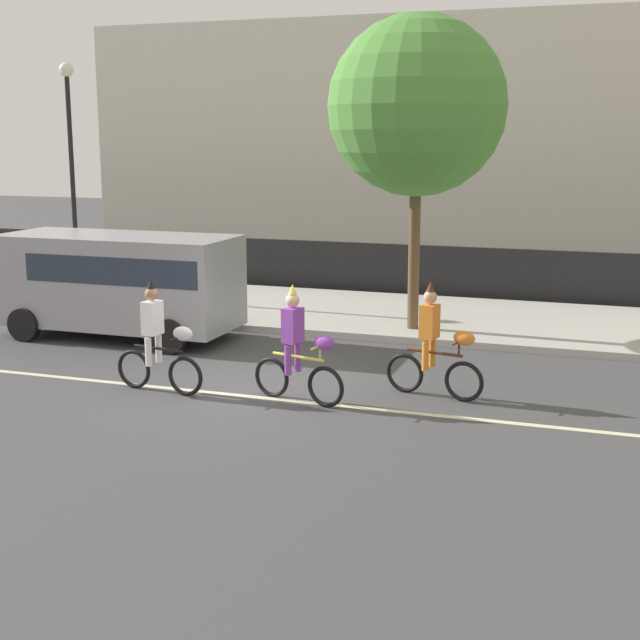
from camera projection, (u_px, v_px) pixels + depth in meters
ground_plane at (252, 388)px, 15.19m from camera, size 80.00×80.00×0.00m
road_centre_line at (240, 395)px, 14.72m from camera, size 36.00×0.14×0.01m
sidewalk_curb at (360, 313)px, 21.19m from camera, size 60.00×5.00×0.15m
fence_line at (391, 270)px, 23.75m from camera, size 40.00×0.08×1.40m
building_backdrop at (520, 144)px, 30.34m from camera, size 28.00×8.00×7.87m
parade_cyclist_zebra at (159, 343)px, 14.77m from camera, size 1.71×0.51×1.92m
parade_cyclist_purple at (299, 351)px, 14.20m from camera, size 1.69×0.59×1.92m
parade_cyclist_orange at (435, 347)px, 14.48m from camera, size 1.70×0.55×1.92m
parked_van_grey at (122, 278)px, 18.74m from camera, size 5.00×2.22×2.18m
street_lamp_post at (71, 145)px, 22.53m from camera, size 0.36×0.36×5.86m
street_tree_far_corner at (417, 106)px, 18.25m from camera, size 3.70×3.70×6.52m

